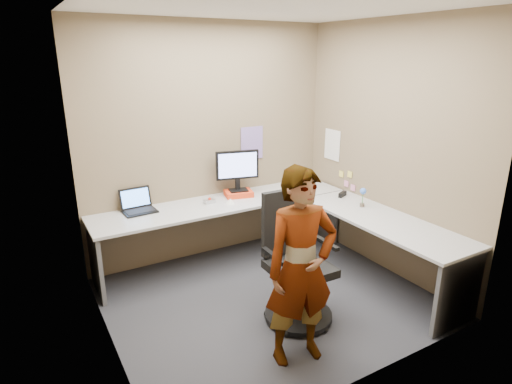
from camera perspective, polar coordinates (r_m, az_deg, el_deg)
ground at (r=4.41m, az=1.63°, el=-13.98°), size 3.00×3.00×0.00m
wall_back at (r=5.00m, az=-6.15°, el=6.47°), size 3.00×0.00×3.00m
wall_right at (r=4.82m, az=17.19°, el=5.35°), size 0.00×2.70×2.70m
wall_left at (r=3.36m, az=-20.45°, el=-0.21°), size 0.00×2.70×2.70m
ceiling at (r=3.77m, az=2.02°, el=23.51°), size 3.00×3.00×0.00m
desk at (r=4.65m, az=3.78°, el=-4.15°), size 2.98×2.58×0.73m
paper_ream at (r=5.06m, az=-2.34°, el=-0.18°), size 0.36×0.30×0.06m
monitor at (r=4.99m, az=-2.49°, el=3.32°), size 0.50×0.19×0.48m
laptop at (r=4.74m, az=-15.48°, el=-1.74°), size 0.35×0.30×0.24m
trackball_mouse at (r=4.84m, az=-6.23°, el=-1.20°), size 0.12×0.08×0.07m
origami at (r=4.81m, az=-3.45°, el=-1.21°), size 0.10×0.10×0.06m
stapler at (r=5.14m, az=11.46°, el=-0.29°), size 0.15×0.10×0.05m
flower at (r=4.81m, az=14.06°, el=-0.30°), size 0.07×0.07×0.22m
calendar_purple at (r=5.24m, az=-0.55°, el=6.54°), size 0.30×0.01×0.40m
calendar_white at (r=5.47m, az=10.14°, el=6.21°), size 0.01×0.28×0.38m
sticky_note_a at (r=5.28m, az=12.40°, el=2.31°), size 0.01×0.07×0.07m
sticky_note_b at (r=5.35m, az=11.95°, el=1.10°), size 0.01×0.07×0.07m
sticky_note_c at (r=5.28m, az=12.80°, el=0.56°), size 0.01×0.07×0.07m
sticky_note_d at (r=5.40m, az=11.31°, el=2.38°), size 0.01×0.07×0.07m
office_chair at (r=3.94m, az=5.27°, el=-10.23°), size 0.62×0.62×1.17m
person at (r=3.30m, az=6.02°, el=-10.01°), size 0.63×0.46×1.58m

